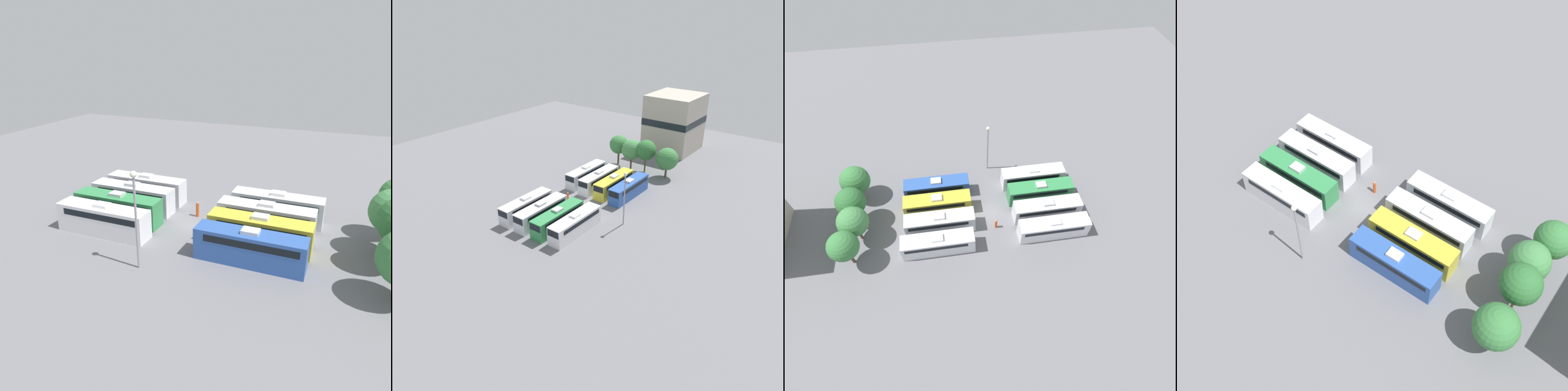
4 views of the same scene
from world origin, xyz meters
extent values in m
plane|color=slate|center=(0.00, 0.00, 0.00)|extent=(115.58, 115.58, 0.00)
cube|color=silver|center=(-5.05, -8.40, 1.56)|extent=(2.41, 10.25, 3.11)
cube|color=black|center=(-5.05, -8.14, 2.42)|extent=(2.45, 8.72, 0.68)
cube|color=black|center=(-5.05, -13.52, 2.42)|extent=(2.12, 0.08, 1.09)
cube|color=silver|center=(-5.05, -8.40, 3.29)|extent=(1.20, 1.60, 0.35)
cube|color=silver|center=(-1.63, -8.38, 1.56)|extent=(2.41, 10.25, 3.11)
cube|color=black|center=(-1.63, -8.13, 2.42)|extent=(2.45, 8.72, 0.68)
cube|color=black|center=(-1.63, -13.50, 2.42)|extent=(2.12, 0.08, 1.09)
cube|color=#B2B2B7|center=(-1.63, -8.38, 3.29)|extent=(1.20, 1.60, 0.35)
cube|color=#338C4C|center=(1.88, -8.22, 1.56)|extent=(2.41, 10.25, 3.11)
cube|color=black|center=(1.88, -7.97, 2.42)|extent=(2.45, 8.72, 0.68)
cube|color=black|center=(1.88, -13.34, 2.42)|extent=(2.12, 0.08, 1.09)
cube|color=#B2B2B7|center=(1.88, -8.22, 3.29)|extent=(1.20, 1.60, 0.35)
cube|color=white|center=(5.17, -7.87, 1.56)|extent=(2.41, 10.25, 3.11)
cube|color=black|center=(5.17, -7.62, 2.42)|extent=(2.45, 8.72, 0.68)
cube|color=black|center=(5.17, -12.99, 2.42)|extent=(2.12, 0.08, 1.09)
cube|color=white|center=(5.17, -7.87, 3.29)|extent=(1.20, 1.60, 0.35)
cube|color=silver|center=(-5.24, 8.45, 1.56)|extent=(2.41, 10.25, 3.11)
cube|color=black|center=(-5.24, 8.70, 2.42)|extent=(2.45, 8.72, 0.68)
cube|color=black|center=(-5.24, 3.33, 2.42)|extent=(2.12, 0.08, 1.09)
cube|color=white|center=(-5.24, 8.45, 3.29)|extent=(1.20, 1.60, 0.35)
cube|color=silver|center=(-1.70, 7.95, 1.56)|extent=(2.41, 10.25, 3.11)
cube|color=black|center=(-1.70, 8.20, 2.42)|extent=(2.45, 8.72, 0.68)
cube|color=black|center=(-1.70, 2.83, 2.42)|extent=(2.12, 0.08, 1.09)
cube|color=silver|center=(-1.70, 7.95, 3.29)|extent=(1.20, 1.60, 0.35)
cube|color=gold|center=(1.71, 8.10, 1.56)|extent=(2.41, 10.25, 3.11)
cube|color=black|center=(1.71, 8.36, 2.42)|extent=(2.45, 8.72, 0.68)
cube|color=black|center=(1.71, 2.98, 2.42)|extent=(2.12, 0.08, 1.09)
cube|color=silver|center=(1.71, 8.10, 3.29)|extent=(1.20, 1.60, 0.35)
cube|color=#2D56A8|center=(5.08, 8.01, 1.56)|extent=(2.41, 10.25, 3.11)
cube|color=black|center=(5.08, 8.27, 2.42)|extent=(2.45, 8.72, 0.68)
cube|color=black|center=(5.08, 2.90, 2.42)|extent=(2.12, 0.08, 1.09)
cube|color=silver|center=(5.08, 8.01, 3.29)|extent=(1.20, 1.60, 0.35)
cylinder|color=#CC4C19|center=(-2.70, -0.33, 0.80)|extent=(0.36, 0.36, 1.61)
sphere|color=tan|center=(-2.70, -0.33, 1.73)|extent=(0.24, 0.24, 0.24)
cylinder|color=gray|center=(9.66, -0.99, 4.37)|extent=(0.20, 0.20, 8.73)
sphere|color=#EAE5C6|center=(9.66, -0.99, 8.91)|extent=(0.60, 0.60, 0.60)
cylinder|color=brown|center=(-1.66, 19.71, 1.46)|extent=(0.40, 0.40, 2.92)
camera|label=1|loc=(35.18, 15.22, 18.78)|focal=35.00mm
camera|label=2|loc=(37.51, -47.02, 32.32)|focal=35.00mm
camera|label=3|loc=(-26.84, 5.71, 39.81)|focal=28.00mm
camera|label=4|loc=(31.46, 24.69, 50.40)|focal=50.00mm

